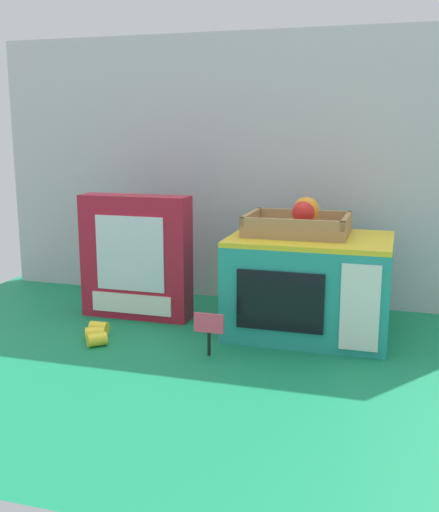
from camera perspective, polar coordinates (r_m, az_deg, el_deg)
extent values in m
plane|color=#147A4C|center=(1.63, 1.14, -6.31)|extent=(1.70, 1.70, 0.00)
cube|color=#B7BABF|center=(1.80, 3.40, 8.05)|extent=(1.61, 0.03, 0.78)
cube|color=teal|center=(1.54, 8.43, -2.92)|extent=(0.39, 0.29, 0.24)
cube|color=yellow|center=(1.52, 8.57, 1.60)|extent=(0.39, 0.29, 0.01)
cube|color=black|center=(1.41, 5.66, -4.27)|extent=(0.20, 0.01, 0.14)
cube|color=white|center=(1.39, 13.02, -4.77)|extent=(0.09, 0.01, 0.20)
cube|color=#A37F51|center=(1.54, 7.31, 2.54)|extent=(0.25, 0.19, 0.03)
cube|color=#A37F51|center=(1.45, 6.75, 2.97)|extent=(0.25, 0.01, 0.02)
cube|color=#A37F51|center=(1.63, 7.86, 3.91)|extent=(0.25, 0.01, 0.02)
cube|color=#A37F51|center=(1.56, 2.97, 3.68)|extent=(0.01, 0.19, 0.02)
cube|color=#A37F51|center=(1.52, 11.81, 3.23)|extent=(0.01, 0.19, 0.02)
sphere|color=orange|center=(1.54, 8.13, 4.28)|extent=(0.07, 0.07, 0.07)
sphere|color=red|center=(1.53, 7.90, 4.06)|extent=(0.06, 0.06, 0.06)
cube|color=#B2192D|center=(1.66, -7.82, -0.09)|extent=(0.30, 0.08, 0.33)
cube|color=silver|center=(1.62, -8.42, 0.21)|extent=(0.19, 0.00, 0.20)
cube|color=white|center=(1.65, -8.27, -4.45)|extent=(0.23, 0.00, 0.05)
cylinder|color=black|center=(1.40, -0.99, -8.23)|extent=(0.01, 0.01, 0.06)
cube|color=#F44C6B|center=(1.38, -1.02, -6.31)|extent=(0.07, 0.00, 0.05)
cylinder|color=yellow|center=(1.57, -11.22, -6.62)|extent=(0.05, 0.03, 0.03)
cylinder|color=yellow|center=(1.53, -11.61, -7.13)|extent=(0.05, 0.05, 0.03)
cylinder|color=yellow|center=(1.49, -11.42, -7.68)|extent=(0.05, 0.05, 0.03)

